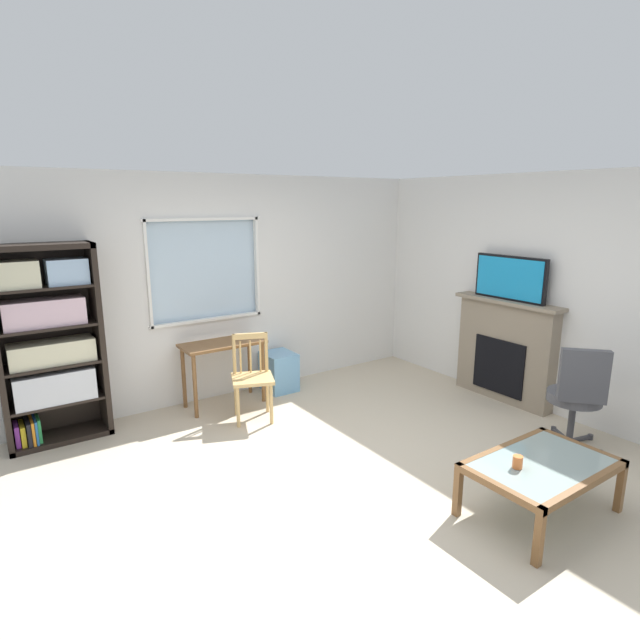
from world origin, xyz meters
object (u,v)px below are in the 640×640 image
at_px(sippy_cup, 518,462).
at_px(office_chair, 577,393).
at_px(desk_under_window, 223,353).
at_px(tv, 510,278).
at_px(coffee_table, 542,469).
at_px(plastic_drawer_unit, 279,371).
at_px(wooden_chair, 252,376).
at_px(fireplace, 505,350).
at_px(bookshelf, 49,343).

bearing_deg(sippy_cup, office_chair, 14.39).
relative_size(desk_under_window, tv, 1.04).
bearing_deg(coffee_table, plastic_drawer_unit, 95.23).
height_order(desk_under_window, coffee_table, desk_under_window).
xyz_separation_m(desk_under_window, wooden_chair, (0.09, -0.52, -0.14)).
height_order(plastic_drawer_unit, fireplace, fireplace).
bearing_deg(office_chair, coffee_table, -160.54).
height_order(wooden_chair, office_chair, office_chair).
relative_size(fireplace, coffee_table, 1.20).
xyz_separation_m(bookshelf, office_chair, (3.90, -2.93, -0.41)).
bearing_deg(bookshelf, office_chair, -36.94).
height_order(desk_under_window, office_chair, office_chair).
distance_m(wooden_chair, fireplace, 2.88).
bearing_deg(tv, fireplace, 0.00).
xyz_separation_m(plastic_drawer_unit, sippy_cup, (0.08, -3.23, 0.22)).
distance_m(coffee_table, sippy_cup, 0.25).
bearing_deg(fireplace, plastic_drawer_unit, 139.15).
relative_size(fireplace, sippy_cup, 14.31).
xyz_separation_m(fireplace, sippy_cup, (-1.91, -1.51, -0.13)).
xyz_separation_m(tv, coffee_table, (-1.67, -1.57, -1.06)).
bearing_deg(wooden_chair, tv, -23.80).
bearing_deg(tv, sippy_cup, -141.46).
bearing_deg(fireplace, bookshelf, 158.05).
bearing_deg(fireplace, tv, -180.00).
relative_size(coffee_table, sippy_cup, 11.96).
bearing_deg(bookshelf, fireplace, -21.95).
xyz_separation_m(desk_under_window, office_chair, (2.21, -2.82, -0.05)).
relative_size(plastic_drawer_unit, office_chair, 0.47).
height_order(bookshelf, fireplace, bookshelf).
height_order(coffee_table, sippy_cup, sippy_cup).
distance_m(office_chair, sippy_cup, 1.44).
relative_size(desk_under_window, office_chair, 0.91).
bearing_deg(coffee_table, desk_under_window, 107.80).
bearing_deg(plastic_drawer_unit, bookshelf, 178.64).
bearing_deg(sippy_cup, coffee_table, -14.48).
xyz_separation_m(fireplace, office_chair, (-0.52, -1.15, -0.04)).
height_order(bookshelf, tv, bookshelf).
distance_m(desk_under_window, sippy_cup, 3.29).
height_order(plastic_drawer_unit, sippy_cup, sippy_cup).
bearing_deg(wooden_chair, fireplace, -23.65).
relative_size(bookshelf, desk_under_window, 2.07).
bearing_deg(wooden_chair, office_chair, -47.41).
bearing_deg(desk_under_window, wooden_chair, -79.91).
bearing_deg(coffee_table, tv, 43.09).
bearing_deg(fireplace, sippy_cup, -141.73).
distance_m(fireplace, sippy_cup, 2.44).
distance_m(bookshelf, plastic_drawer_unit, 2.53).
bearing_deg(office_chair, sippy_cup, -165.61).
bearing_deg(wooden_chair, bookshelf, 160.65).
height_order(fireplace, office_chair, fireplace).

